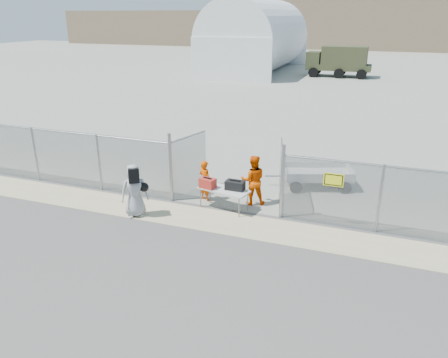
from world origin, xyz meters
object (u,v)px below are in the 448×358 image
at_px(security_worker_right, 253,180).
at_px(visitor, 134,191).
at_px(security_worker_left, 205,181).
at_px(utility_trailer, 317,176).
at_px(folding_table, 224,199).

relative_size(security_worker_right, visitor, 1.00).
height_order(security_worker_left, visitor, visitor).
height_order(visitor, utility_trailer, visitor).
bearing_deg(security_worker_right, folding_table, 23.26).
height_order(security_worker_right, utility_trailer, security_worker_right).
relative_size(folding_table, security_worker_left, 1.16).
distance_m(visitor, utility_trailer, 7.11).
xyz_separation_m(security_worker_right, visitor, (-3.38, -2.28, 0.00)).
distance_m(security_worker_left, visitor, 2.62).
height_order(folding_table, utility_trailer, utility_trailer).
relative_size(folding_table, visitor, 0.97).
bearing_deg(visitor, folding_table, -6.04).
bearing_deg(security_worker_left, utility_trailer, -117.59).
xyz_separation_m(folding_table, utility_trailer, (2.68, 3.25, 0.04)).
relative_size(visitor, utility_trailer, 0.53).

